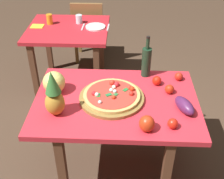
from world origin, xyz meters
TOP-DOWN VIEW (x-y plane):
  - ground_plane at (0.00, 0.00)m, footprint 10.00×10.00m
  - display_table at (0.00, 0.00)m, footprint 1.21×0.84m
  - background_table at (-0.58, 1.29)m, footprint 0.89×0.78m
  - dining_chair at (-0.43, 1.91)m, footprint 0.40×0.40m
  - pizza_board at (-0.03, 0.00)m, footprint 0.48×0.48m
  - pizza at (-0.03, 0.01)m, footprint 0.42×0.42m
  - wine_bottle at (0.23, 0.35)m, footprint 0.08×0.08m
  - pineapple_left at (-0.41, -0.18)m, footprint 0.13×0.13m
  - melon at (-0.47, 0.08)m, footprint 0.17×0.17m
  - bell_pepper at (0.21, -0.32)m, footprint 0.10×0.10m
  - eggplant at (0.48, -0.11)m, footprint 0.17×0.22m
  - tomato_at_corner at (0.40, 0.10)m, footprint 0.07×0.07m
  - tomato_beside_pepper at (0.50, 0.28)m, footprint 0.07×0.07m
  - tomato_by_bottle at (0.38, -0.29)m, footprint 0.07×0.07m
  - tomato_near_board at (0.31, 0.21)m, footprint 0.07×0.07m
  - drinking_glass_juice at (-0.80, 1.39)m, footprint 0.07×0.07m
  - drinking_glass_water at (-0.47, 1.43)m, footprint 0.07×0.07m
  - dinner_plate at (-0.27, 1.31)m, footprint 0.22×0.22m
  - fork_utensil at (-0.41, 1.31)m, footprint 0.02×0.18m
  - knife_utensil at (-0.13, 1.31)m, footprint 0.02×0.18m
  - napkin_folded at (-0.92, 1.31)m, footprint 0.14×0.12m

SIDE VIEW (x-z plane):
  - ground_plane at x=0.00m, z-range 0.00..0.00m
  - dining_chair at x=-0.43m, z-range 0.06..0.91m
  - background_table at x=-0.58m, z-range 0.25..1.00m
  - display_table at x=0.00m, z-range 0.28..1.03m
  - napkin_folded at x=-0.92m, z-range 0.75..0.75m
  - fork_utensil at x=-0.41m, z-range 0.75..0.75m
  - knife_utensil at x=-0.13m, z-range 0.75..0.75m
  - dinner_plate at x=-0.27m, z-range 0.75..0.76m
  - pizza_board at x=-0.03m, z-range 0.75..0.77m
  - tomato_beside_pepper at x=0.50m, z-range 0.75..0.81m
  - tomato_by_bottle at x=0.38m, z-range 0.75..0.82m
  - tomato_at_corner at x=0.40m, z-range 0.75..0.82m
  - tomato_near_board at x=0.31m, z-range 0.75..0.82m
  - pizza at x=-0.03m, z-range 0.76..0.82m
  - eggplant at x=0.48m, z-range 0.75..0.84m
  - drinking_glass_water at x=-0.47m, z-range 0.75..0.84m
  - bell_pepper at x=0.21m, z-range 0.74..0.85m
  - drinking_glass_juice at x=-0.80m, z-range 0.75..0.86m
  - melon at x=-0.47m, z-range 0.75..0.92m
  - wine_bottle at x=0.23m, z-range 0.70..1.05m
  - pineapple_left at x=-0.41m, z-range 0.73..1.07m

